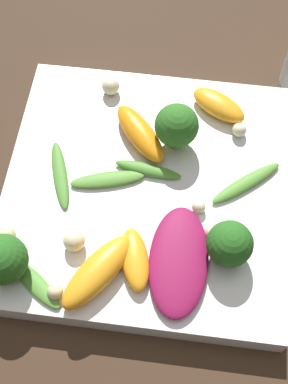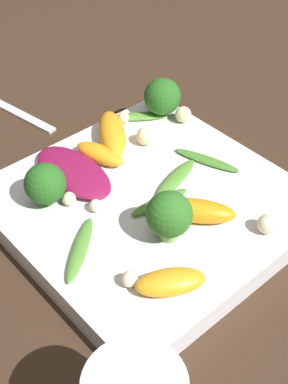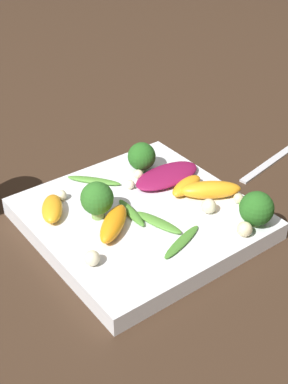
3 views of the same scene
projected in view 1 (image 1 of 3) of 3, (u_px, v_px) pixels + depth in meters
The scene contains 22 objects.
ground_plane at pixel (146, 198), 0.50m from camera, with size 2.40×2.40×0.00m, color #382619.
plate at pixel (146, 192), 0.49m from camera, with size 0.25×0.25×0.02m.
radicchio_leaf_0 at pixel (179, 261), 0.44m from camera, with size 0.10×0.05×0.01m.
orange_segment_0 at pixel (98, 272), 0.43m from camera, with size 0.08×0.07×0.02m.
orange_segment_1 at pixel (219, 105), 0.51m from camera, with size 0.05×0.06×0.02m.
orange_segment_2 at pixel (140, 133), 0.49m from camera, with size 0.07×0.06×0.02m.
orange_segment_3 at pixel (130, 259), 0.44m from camera, with size 0.06×0.04×0.02m.
broccoli_floret_0 at pixel (3, 260), 0.42m from camera, with size 0.04×0.04×0.04m.
broccoli_floret_1 at pixel (230, 244), 0.43m from camera, with size 0.04×0.04×0.04m.
broccoli_floret_2 at pixel (177, 126), 0.48m from camera, with size 0.04×0.04×0.05m.
arugula_sprig_0 at pixel (108, 176), 0.48m from camera, with size 0.03×0.07×0.01m.
arugula_sprig_1 at pixel (60, 177), 0.48m from camera, with size 0.07×0.03×0.00m.
arugula_sprig_2 at pixel (35, 283), 0.43m from camera, with size 0.05×0.06×0.01m.
arugula_sprig_3 at pixel (246, 183), 0.48m from camera, with size 0.06×0.07×0.01m.
arugula_sprig_4 at pixel (150, 170), 0.48m from camera, with size 0.02×0.06×0.01m.
macadamia_nut_0 at pixel (55, 292), 0.43m from camera, with size 0.01×0.01×0.01m.
macadamia_nut_1 at pixel (212, 232), 0.45m from camera, with size 0.01×0.01×0.01m.
macadamia_nut_2 at pixel (239, 130), 0.50m from camera, with size 0.01×0.01×0.01m.
macadamia_nut_3 at pixel (5, 235), 0.45m from camera, with size 0.02×0.02×0.02m.
macadamia_nut_4 at pixel (199, 207), 0.46m from camera, with size 0.01×0.01×0.01m.
macadamia_nut_5 at pixel (111, 86), 0.52m from camera, with size 0.02×0.02×0.02m.
macadamia_nut_6 at pixel (74, 241), 0.44m from camera, with size 0.02×0.02×0.02m.
Camera 1 is at (0.23, 0.03, 0.45)m, focal length 50.00 mm.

